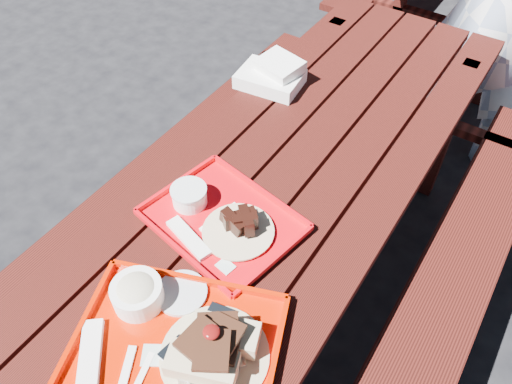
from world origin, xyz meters
TOP-DOWN VIEW (x-y plane):
  - ground at (0.00, 0.00)m, footprint 60.00×60.00m
  - picnic_table_near at (-0.00, 0.00)m, footprint 1.41×2.40m
  - near_tray at (0.08, -0.60)m, footprint 0.58×0.52m
  - far_tray at (-0.06, -0.26)m, footprint 0.47×0.39m
  - white_cloth at (-0.29, 0.40)m, footprint 0.25×0.21m

SIDE VIEW (x-z plane):
  - ground at x=0.00m, z-range 0.00..0.00m
  - picnic_table_near at x=0.00m, z-range 0.19..0.94m
  - far_tray at x=-0.06m, z-range 0.74..0.81m
  - near_tray at x=0.08m, z-range 0.71..0.86m
  - white_cloth at x=-0.29m, z-range 0.74..0.84m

